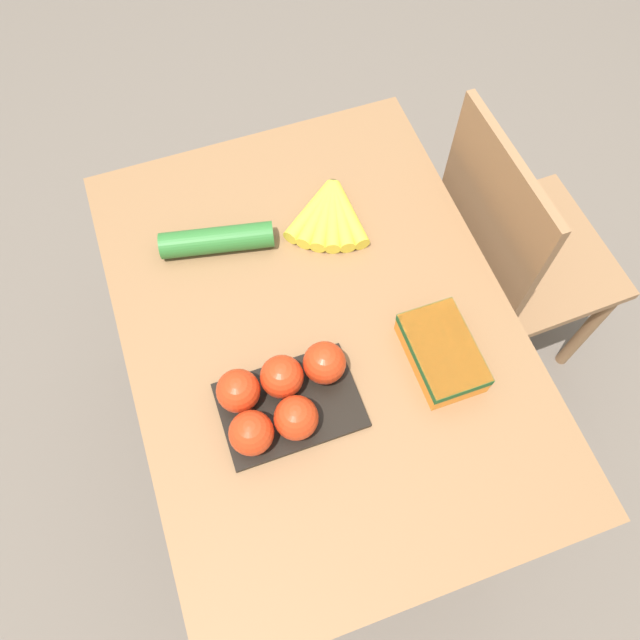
{
  "coord_description": "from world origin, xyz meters",
  "views": [
    {
      "loc": [
        0.52,
        -0.18,
        1.87
      ],
      "look_at": [
        0.0,
        0.0,
        0.77
      ],
      "focal_mm": 35.0,
      "sensor_mm": 36.0,
      "label": 1
    }
  ],
  "objects_px": {
    "carrot_bag": "(442,352)",
    "banana_bunch": "(329,214)",
    "chair": "(511,257)",
    "tomato_pack": "(280,397)",
    "cucumber_near": "(217,240)"
  },
  "relations": [
    {
      "from": "banana_bunch",
      "to": "cucumber_near",
      "type": "height_order",
      "value": "cucumber_near"
    },
    {
      "from": "banana_bunch",
      "to": "cucumber_near",
      "type": "bearing_deg",
      "value": -91.95
    },
    {
      "from": "cucumber_near",
      "to": "chair",
      "type": "bearing_deg",
      "value": 81.56
    },
    {
      "from": "banana_bunch",
      "to": "tomato_pack",
      "type": "relative_size",
      "value": 0.71
    },
    {
      "from": "banana_bunch",
      "to": "chair",
      "type": "bearing_deg",
      "value": 78.22
    },
    {
      "from": "banana_bunch",
      "to": "tomato_pack",
      "type": "distance_m",
      "value": 0.44
    },
    {
      "from": "banana_bunch",
      "to": "cucumber_near",
      "type": "distance_m",
      "value": 0.25
    },
    {
      "from": "chair",
      "to": "carrot_bag",
      "type": "height_order",
      "value": "chair"
    },
    {
      "from": "carrot_bag",
      "to": "banana_bunch",
      "type": "bearing_deg",
      "value": -166.87
    },
    {
      "from": "carrot_bag",
      "to": "chair",
      "type": "bearing_deg",
      "value": 127.04
    },
    {
      "from": "tomato_pack",
      "to": "carrot_bag",
      "type": "relative_size",
      "value": 1.4
    },
    {
      "from": "cucumber_near",
      "to": "carrot_bag",
      "type": "bearing_deg",
      "value": 40.62
    },
    {
      "from": "banana_bunch",
      "to": "carrot_bag",
      "type": "distance_m",
      "value": 0.4
    },
    {
      "from": "tomato_pack",
      "to": "carrot_bag",
      "type": "xyz_separation_m",
      "value": [
        0.01,
        0.32,
        -0.01
      ]
    },
    {
      "from": "chair",
      "to": "banana_bunch",
      "type": "bearing_deg",
      "value": 76.65
    }
  ]
}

